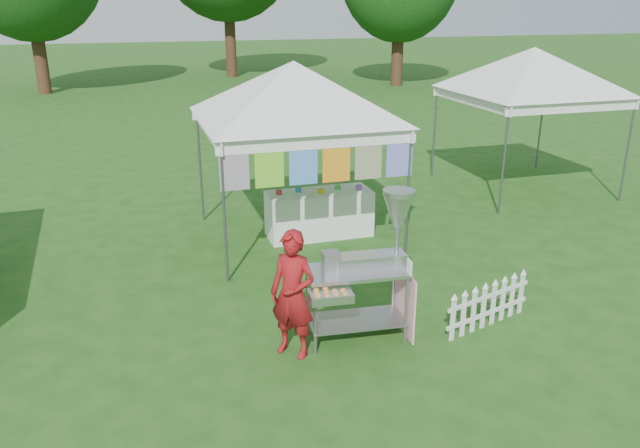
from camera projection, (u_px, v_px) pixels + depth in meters
name	position (u px, v px, depth m)	size (l,w,h in m)	color
ground	(369.00, 335.00, 7.71)	(120.00, 120.00, 0.00)	#1B4B15
canopy_main	(294.00, 62.00, 9.84)	(4.24, 4.24, 3.45)	#59595E
canopy_right	(535.00, 47.00, 12.72)	(4.24, 4.24, 3.45)	#59595E
donut_cart	(373.00, 255.00, 7.30)	(1.39, 0.87, 1.85)	gray
vendor	(293.00, 294.00, 7.06)	(0.55, 0.36, 1.52)	maroon
picket_fence	(488.00, 306.00, 7.82)	(1.38, 0.45, 0.56)	white
display_table	(319.00, 214.00, 10.85)	(1.80, 0.70, 0.80)	white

